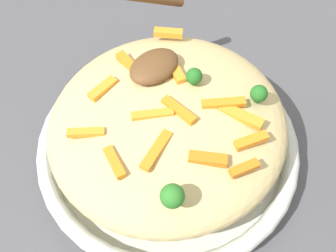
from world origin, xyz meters
name	(u,v)px	position (x,y,z in m)	size (l,w,h in m)	color
ground_plane	(168,155)	(0.00, 0.00, 0.00)	(2.40, 2.40, 0.00)	#4C4C51
serving_bowl	(168,146)	(0.00, 0.00, 0.02)	(0.29, 0.29, 0.04)	silver
pasta_mound	(168,123)	(0.00, 0.00, 0.07)	(0.25, 0.24, 0.07)	#D1BA7A
carrot_piece_0	(223,103)	(0.04, -0.04, 0.10)	(0.04, 0.01, 0.01)	orange
carrot_piece_1	(155,116)	(-0.02, 0.00, 0.10)	(0.04, 0.01, 0.01)	orange
carrot_piece_2	(177,112)	(0.00, -0.01, 0.10)	(0.04, 0.01, 0.01)	orange
carrot_piece_3	(103,89)	(-0.03, 0.06, 0.10)	(0.03, 0.01, 0.01)	orange
carrot_piece_4	(156,150)	(-0.04, -0.03, 0.10)	(0.04, 0.01, 0.01)	orange
carrot_piece_5	(174,69)	(0.03, 0.03, 0.10)	(0.04, 0.01, 0.01)	orange
carrot_piece_6	(251,141)	(0.03, -0.08, 0.10)	(0.03, 0.01, 0.01)	orange
carrot_piece_7	(114,162)	(-0.08, -0.01, 0.10)	(0.03, 0.01, 0.01)	orange
carrot_piece_8	(127,63)	(0.01, 0.07, 0.10)	(0.03, 0.01, 0.01)	orange
carrot_piece_9	(208,159)	(-0.02, -0.07, 0.10)	(0.03, 0.01, 0.01)	orange
carrot_piece_10	(241,116)	(0.04, -0.06, 0.10)	(0.04, 0.01, 0.01)	orange
carrot_piece_11	(152,58)	(0.03, 0.06, 0.10)	(0.03, 0.01, 0.01)	orange
carrot_piece_12	(86,132)	(-0.08, 0.03, 0.10)	(0.03, 0.01, 0.01)	orange
carrot_piece_13	(168,33)	(0.07, 0.07, 0.10)	(0.03, 0.01, 0.01)	orange
carrot_piece_14	(245,167)	(0.00, -0.09, 0.10)	(0.03, 0.01, 0.01)	orange
broccoli_floret_0	(259,94)	(0.07, -0.06, 0.10)	(0.02, 0.02, 0.02)	#205B1C
broccoli_floret_1	(194,76)	(0.04, 0.00, 0.11)	(0.02, 0.02, 0.02)	#205B1C
broccoli_floret_2	(172,196)	(-0.07, -0.07, 0.11)	(0.02, 0.02, 0.03)	#296820
serving_spoon	(141,39)	(0.03, 0.07, 0.12)	(0.15, 0.12, 0.09)	brown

